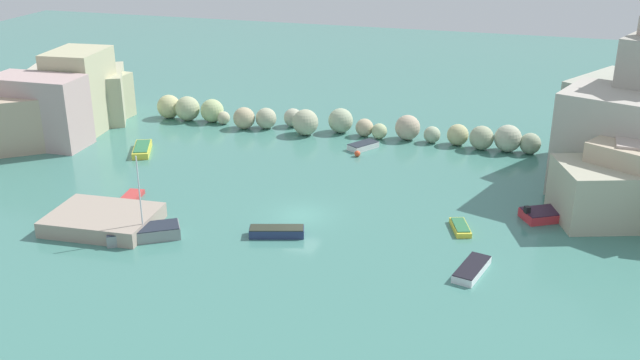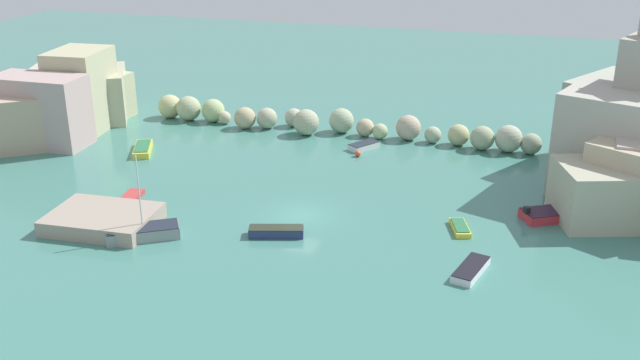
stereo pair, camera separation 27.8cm
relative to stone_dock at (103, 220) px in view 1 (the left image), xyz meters
name	(u,v)px [view 1 (the left image)]	position (x,y,z in m)	size (l,w,h in m)	color
cove_water	(302,215)	(13.32, 6.06, -0.57)	(160.00, 160.00, 0.00)	#437F73
cliff_headland_left	(63,100)	(-17.14, 20.48, 2.22)	(16.57, 21.63, 8.16)	tan
rock_breakwater	(332,123)	(10.21, 25.75, 0.59)	(42.38, 4.50, 2.61)	#BBBA82
stone_dock	(103,220)	(0.00, 0.00, 0.00)	(7.53, 5.61, 1.14)	#A39282
channel_buoy	(357,154)	(14.26, 19.99, -0.29)	(0.56, 0.56, 0.56)	#E04C28
moored_boat_0	(132,196)	(-0.72, 5.33, -0.39)	(1.53, 2.46, 0.36)	#C03C3A
moored_boat_1	(143,233)	(3.79, -0.88, -0.10)	(5.29, 4.27, 6.24)	gray
moored_boat_2	(363,146)	(14.27, 22.26, -0.28)	(2.77, 3.21, 0.59)	silver
moored_boat_3	(142,149)	(-5.38, 15.32, -0.25)	(3.04, 4.46, 0.67)	yellow
moored_boat_4	(460,227)	(25.18, 6.92, -0.35)	(1.92, 3.03, 0.45)	yellow
moored_boat_5	(472,269)	(26.61, 0.69, -0.29)	(2.24, 4.04, 0.56)	white
moored_boat_6	(277,232)	(12.71, 2.19, -0.23)	(4.06, 2.23, 0.69)	navy
moored_boat_7	(563,211)	(32.37, 11.41, -0.09)	(6.48, 4.92, 1.36)	red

